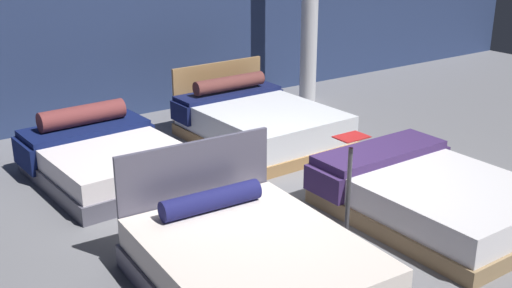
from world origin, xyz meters
TOP-DOWN VIEW (x-y plane):
  - ground_plane at (0.00, 0.00)m, footprint 18.00×18.00m
  - showroom_back_wall at (0.00, 3.84)m, footprint 18.00×0.06m
  - bed_0 at (-1.09, -1.16)m, footprint 1.68×2.07m
  - bed_1 at (1.14, -1.11)m, footprint 1.68×2.13m
  - bed_2 at (-1.13, 1.73)m, footprint 1.61×2.00m
  - bed_3 at (1.04, 1.75)m, footprint 1.65×2.17m
  - price_sign at (0.00, -1.11)m, footprint 0.28×0.24m

SIDE VIEW (x-z plane):
  - ground_plane at x=0.00m, z-range -0.02..0.00m
  - bed_1 at x=1.14m, z-range -0.03..0.50m
  - bed_0 at x=-1.09m, z-range -0.26..0.74m
  - bed_2 at x=-1.13m, z-range -0.13..0.61m
  - bed_3 at x=1.04m, z-range -0.19..0.72m
  - price_sign at x=0.00m, z-range -0.12..0.97m
  - showroom_back_wall at x=0.00m, z-range 0.00..3.50m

